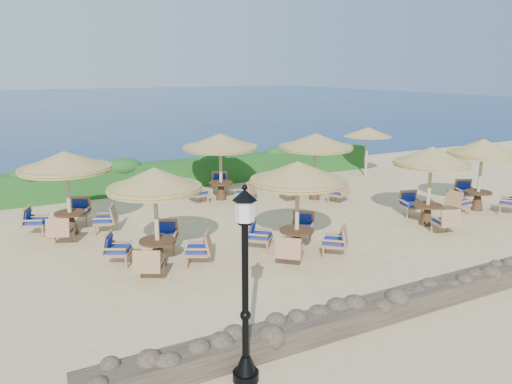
# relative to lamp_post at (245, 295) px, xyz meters

# --- Properties ---
(ground) EXTENTS (120.00, 120.00, 0.00)m
(ground) POSITION_rel_lamp_post_xyz_m (4.80, 6.80, -1.55)
(ground) COLOR #D0B784
(ground) RESTS_ON ground
(sea) EXTENTS (160.00, 160.00, 0.00)m
(sea) POSITION_rel_lamp_post_xyz_m (4.80, 76.80, -1.55)
(sea) COLOR navy
(sea) RESTS_ON ground
(hedge) EXTENTS (18.00, 0.90, 1.20)m
(hedge) POSITION_rel_lamp_post_xyz_m (4.80, 14.00, -0.95)
(hedge) COLOR #174918
(hedge) RESTS_ON ground
(stone_wall) EXTENTS (15.00, 0.65, 0.44)m
(stone_wall) POSITION_rel_lamp_post_xyz_m (4.80, 0.60, -1.33)
(stone_wall) COLOR brown
(stone_wall) RESTS_ON ground
(lamp_post) EXTENTS (0.44, 0.44, 3.31)m
(lamp_post) POSITION_rel_lamp_post_xyz_m (0.00, 0.00, 0.00)
(lamp_post) COLOR black
(lamp_post) RESTS_ON ground
(extra_parasol) EXTENTS (2.30, 2.30, 2.41)m
(extra_parasol) POSITION_rel_lamp_post_xyz_m (12.60, 12.00, 0.62)
(extra_parasol) COLOR beige
(extra_parasol) RESTS_ON ground
(cafe_set_0) EXTENTS (2.80, 2.80, 2.65)m
(cafe_set_0) POSITION_rel_lamp_post_xyz_m (0.23, 5.65, 0.17)
(cafe_set_0) COLOR beige
(cafe_set_0) RESTS_ON ground
(cafe_set_1) EXTENTS (2.69, 2.69, 2.65)m
(cafe_set_1) POSITION_rel_lamp_post_xyz_m (3.96, 4.68, 0.24)
(cafe_set_1) COLOR beige
(cafe_set_1) RESTS_ON ground
(cafe_set_2) EXTENTS (2.48, 2.88, 2.65)m
(cafe_set_2) POSITION_rel_lamp_post_xyz_m (9.26, 4.89, 0.39)
(cafe_set_2) COLOR beige
(cafe_set_2) RESTS_ON ground
(cafe_set_3) EXTENTS (2.85, 2.85, 2.65)m
(cafe_set_3) POSITION_rel_lamp_post_xyz_m (-1.44, 9.49, 0.28)
(cafe_set_3) COLOR beige
(cafe_set_3) RESTS_ON ground
(cafe_set_4) EXTENTS (2.97, 2.97, 2.65)m
(cafe_set_4) POSITION_rel_lamp_post_xyz_m (4.53, 11.20, 0.39)
(cafe_set_4) COLOR beige
(cafe_set_4) RESTS_ON ground
(cafe_set_5) EXTENTS (2.94, 2.94, 2.65)m
(cafe_set_5) POSITION_rel_lamp_post_xyz_m (7.87, 9.49, 0.39)
(cafe_set_5) COLOR beige
(cafe_set_5) RESTS_ON ground
(cafe_set_6) EXTENTS (2.65, 2.77, 2.65)m
(cafe_set_6) POSITION_rel_lamp_post_xyz_m (12.30, 5.35, 0.27)
(cafe_set_6) COLOR beige
(cafe_set_6) RESTS_ON ground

